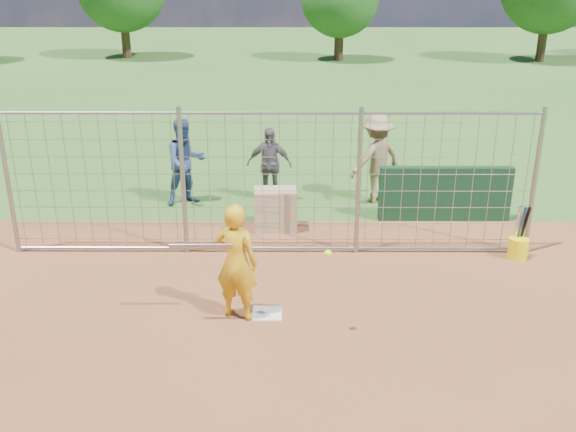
{
  "coord_description": "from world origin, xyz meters",
  "views": [
    {
      "loc": [
        0.34,
        -8.42,
        4.69
      ],
      "look_at": [
        0.3,
        0.8,
        1.15
      ],
      "focal_mm": 40.0,
      "sensor_mm": 36.0,
      "label": 1
    }
  ],
  "objects_px": {
    "bystander_a": "(186,162)",
    "bystander_c": "(376,159)",
    "equipment_bin": "(275,210)",
    "batter": "(236,262)",
    "bystander_b": "(269,165)",
    "bucket_with_bats": "(518,245)"
  },
  "relations": [
    {
      "from": "bystander_b",
      "to": "bucket_with_bats",
      "type": "relative_size",
      "value": 1.67
    },
    {
      "from": "bystander_b",
      "to": "bucket_with_bats",
      "type": "bearing_deg",
      "value": -30.28
    },
    {
      "from": "batter",
      "to": "equipment_bin",
      "type": "xyz_separation_m",
      "value": [
        0.47,
        3.37,
        -0.47
      ]
    },
    {
      "from": "bystander_a",
      "to": "bystander_b",
      "type": "height_order",
      "value": "bystander_a"
    },
    {
      "from": "batter",
      "to": "bystander_c",
      "type": "relative_size",
      "value": 0.92
    },
    {
      "from": "batter",
      "to": "equipment_bin",
      "type": "relative_size",
      "value": 2.17
    },
    {
      "from": "bystander_b",
      "to": "bucket_with_bats",
      "type": "xyz_separation_m",
      "value": [
        4.4,
        -2.97,
        -0.57
      ]
    },
    {
      "from": "equipment_bin",
      "to": "bucket_with_bats",
      "type": "xyz_separation_m",
      "value": [
        4.23,
        -1.34,
        -0.15
      ]
    },
    {
      "from": "bystander_a",
      "to": "equipment_bin",
      "type": "relative_size",
      "value": 2.29
    },
    {
      "from": "batter",
      "to": "bystander_c",
      "type": "bearing_deg",
      "value": -98.01
    },
    {
      "from": "bystander_a",
      "to": "bystander_c",
      "type": "bearing_deg",
      "value": -24.48
    },
    {
      "from": "equipment_bin",
      "to": "bucket_with_bats",
      "type": "height_order",
      "value": "bucket_with_bats"
    },
    {
      "from": "bystander_a",
      "to": "bucket_with_bats",
      "type": "xyz_separation_m",
      "value": [
        6.15,
        -2.82,
        -0.67
      ]
    },
    {
      "from": "bystander_b",
      "to": "batter",
      "type": "bearing_deg",
      "value": -89.7
    },
    {
      "from": "batter",
      "to": "bystander_b",
      "type": "height_order",
      "value": "batter"
    },
    {
      "from": "bystander_a",
      "to": "bystander_b",
      "type": "bearing_deg",
      "value": -21.95
    },
    {
      "from": "bystander_b",
      "to": "bystander_a",
      "type": "bearing_deg",
      "value": -171.21
    },
    {
      "from": "bystander_c",
      "to": "bystander_a",
      "type": "bearing_deg",
      "value": -28.58
    },
    {
      "from": "batter",
      "to": "bucket_with_bats",
      "type": "bearing_deg",
      "value": -137.41
    },
    {
      "from": "bystander_b",
      "to": "equipment_bin",
      "type": "bearing_deg",
      "value": -80.38
    },
    {
      "from": "bystander_a",
      "to": "bystander_c",
      "type": "relative_size",
      "value": 0.97
    },
    {
      "from": "batter",
      "to": "bucket_with_bats",
      "type": "xyz_separation_m",
      "value": [
        4.7,
        2.03,
        -0.62
      ]
    }
  ]
}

